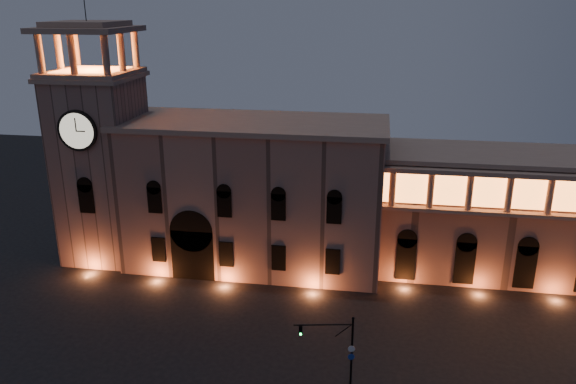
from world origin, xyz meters
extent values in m
plane|color=black|center=(0.00, 0.00, 0.00)|extent=(160.00, 160.00, 0.00)
cube|color=#8F6A5E|center=(-2.00, 22.00, 8.50)|extent=(30.00, 12.00, 17.00)
cube|color=#A0806E|center=(-2.00, 22.00, 17.30)|extent=(30.80, 12.80, 0.60)
cube|color=black|center=(-8.00, 16.60, 3.00)|extent=(5.00, 1.40, 6.00)
cylinder|color=black|center=(-8.00, 16.60, 6.00)|extent=(5.00, 1.40, 5.00)
cube|color=orange|center=(-8.00, 16.40, 2.80)|extent=(4.20, 0.20, 5.00)
cube|color=#8F6A5E|center=(-20.50, 21.00, 11.00)|extent=(9.00, 9.00, 22.00)
cube|color=#A0806E|center=(-20.50, 21.00, 22.25)|extent=(9.80, 9.80, 0.50)
cylinder|color=black|center=(-20.50, 16.32, 17.00)|extent=(4.60, 0.35, 4.60)
cylinder|color=beige|center=(-20.50, 16.18, 17.00)|extent=(4.00, 0.12, 4.00)
cube|color=#A0806E|center=(-20.50, 21.00, 22.75)|extent=(9.40, 9.40, 0.50)
cube|color=orange|center=(-20.50, 21.00, 23.05)|extent=(6.80, 6.80, 0.15)
cylinder|color=#A0806E|center=(-24.30, 17.20, 25.10)|extent=(0.76, 0.76, 4.20)
cylinder|color=#A0806E|center=(-20.50, 17.20, 25.10)|extent=(0.76, 0.76, 4.20)
cylinder|color=#A0806E|center=(-16.70, 17.20, 25.10)|extent=(0.76, 0.76, 4.20)
cylinder|color=#A0806E|center=(-24.30, 24.80, 25.10)|extent=(0.76, 0.76, 4.20)
cylinder|color=#A0806E|center=(-20.50, 24.80, 25.10)|extent=(0.76, 0.76, 4.20)
cylinder|color=#A0806E|center=(-16.70, 24.80, 25.10)|extent=(0.76, 0.76, 4.20)
cylinder|color=#A0806E|center=(-24.30, 21.00, 25.10)|extent=(0.76, 0.76, 4.20)
cylinder|color=#A0806E|center=(-16.70, 21.00, 25.10)|extent=(0.76, 0.76, 4.20)
cube|color=#A0806E|center=(-20.50, 21.00, 27.50)|extent=(9.80, 9.80, 0.60)
cube|color=#A0806E|center=(-20.50, 21.00, 28.10)|extent=(7.50, 7.50, 0.60)
cylinder|color=black|center=(-20.50, 21.00, 30.40)|extent=(0.10, 0.10, 4.00)
cube|color=#8A6558|center=(32.00, 24.00, 7.00)|extent=(40.00, 10.00, 14.00)
cube|color=#A0806E|center=(32.00, 24.00, 14.25)|extent=(40.60, 10.60, 0.50)
cube|color=#A0806E|center=(32.00, 18.50, 9.30)|extent=(40.00, 1.20, 0.40)
cube|color=#A0806E|center=(32.00, 18.50, 13.60)|extent=(40.00, 1.40, 0.50)
cube|color=orange|center=(32.00, 19.05, 11.50)|extent=(38.00, 0.15, 3.60)
cylinder|color=#A0806E|center=(14.00, 18.50, 11.50)|extent=(0.70, 0.70, 4.00)
cylinder|color=#A0806E|center=(18.00, 18.50, 11.50)|extent=(0.70, 0.70, 4.00)
cylinder|color=#A0806E|center=(22.00, 18.50, 11.50)|extent=(0.70, 0.70, 4.00)
cylinder|color=#A0806E|center=(26.00, 18.50, 11.50)|extent=(0.70, 0.70, 4.00)
cylinder|color=#A0806E|center=(30.00, 18.50, 11.50)|extent=(0.70, 0.70, 4.00)
cylinder|color=black|center=(10.95, -0.58, 3.31)|extent=(0.19, 0.19, 6.62)
sphere|color=black|center=(10.95, -0.58, 6.72)|extent=(0.26, 0.26, 0.26)
cylinder|color=black|center=(8.63, -1.01, 6.15)|extent=(4.68, 0.95, 0.11)
cube|color=black|center=(6.86, -1.33, 5.68)|extent=(0.33, 0.31, 0.80)
cylinder|color=#0CE53F|center=(6.88, -1.47, 5.41)|extent=(0.18, 0.10, 0.17)
cylinder|color=silver|center=(10.93, -0.72, 3.97)|extent=(0.57, 0.14, 0.57)
cylinder|color=navy|center=(10.93, -0.72, 3.22)|extent=(0.57, 0.14, 0.57)
camera|label=1|loc=(12.06, -39.67, 30.51)|focal=35.00mm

